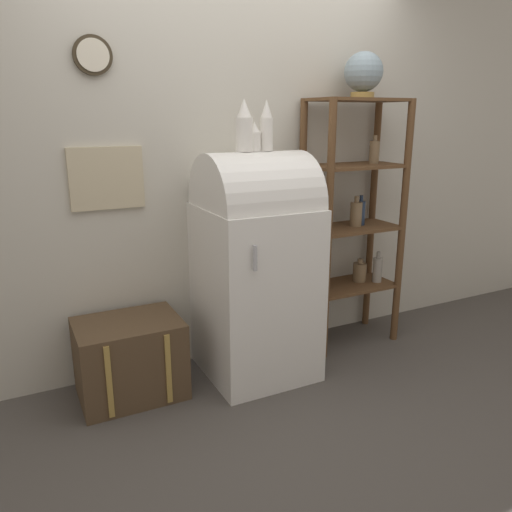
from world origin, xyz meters
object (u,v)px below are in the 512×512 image
object	(u,v)px
vase_center	(255,138)
refrigerator	(256,263)
suitcase_trunk	(130,358)
globe	(363,73)
vase_left	(244,127)
vase_right	(266,127)

from	to	relation	value
vase_center	refrigerator	bearing A→B (deg)	-107.48
suitcase_trunk	vase_center	distance (m)	1.48
globe	vase_left	world-z (taller)	globe
globe	vase_right	bearing A→B (deg)	-170.69
suitcase_trunk	vase_center	size ratio (longest dim) A/B	3.54
refrigerator	vase_center	bearing A→B (deg)	72.52
refrigerator	globe	distance (m)	1.44
globe	vase_left	distance (m)	0.99
refrigerator	vase_center	size ratio (longest dim) A/B	8.38
vase_right	vase_center	bearing A→B (deg)	178.05
suitcase_trunk	globe	xyz separation A→B (m)	(1.65, 0.08, 1.64)
suitcase_trunk	vase_left	size ratio (longest dim) A/B	2.02
globe	vase_right	world-z (taller)	globe
vase_left	vase_right	distance (m)	0.14
refrigerator	globe	xyz separation A→B (m)	(0.86, 0.14, 1.14)
refrigerator	globe	size ratio (longest dim) A/B	4.77
globe	vase_right	distance (m)	0.86
vase_left	vase_right	size ratio (longest dim) A/B	1.00
vase_left	vase_center	distance (m)	0.09
suitcase_trunk	vase_center	bearing A→B (deg)	-3.59
vase_left	vase_right	world-z (taller)	same
refrigerator	vase_left	size ratio (longest dim) A/B	4.78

